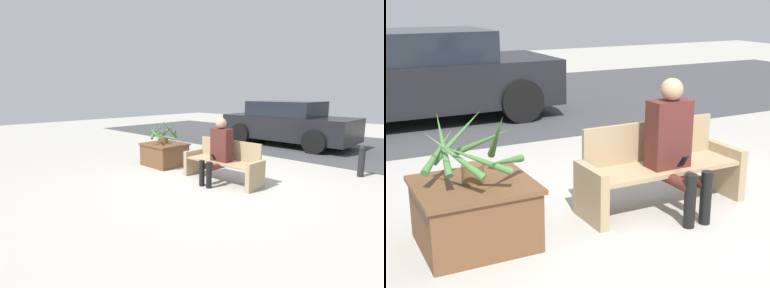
% 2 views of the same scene
% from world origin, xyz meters
% --- Properties ---
extents(ground_plane, '(30.00, 30.00, 0.00)m').
position_xyz_m(ground_plane, '(0.00, 0.00, 0.00)').
color(ground_plane, '#ADA89E').
extents(road_surface, '(20.00, 6.00, 0.01)m').
position_xyz_m(road_surface, '(0.00, 5.99, 0.00)').
color(road_surface, '#424244').
rests_on(road_surface, ground_plane).
extents(bench, '(1.66, 0.52, 0.81)m').
position_xyz_m(bench, '(-0.02, 0.27, 0.38)').
color(bench, tan).
rests_on(bench, ground_plane).
extents(person_seated, '(0.39, 0.62, 1.27)m').
position_xyz_m(person_seated, '(0.00, 0.08, 0.68)').
color(person_seated, '#51231E').
rests_on(person_seated, ground_plane).
extents(planter_box, '(0.94, 0.87, 0.54)m').
position_xyz_m(planter_box, '(-1.86, 0.27, 0.29)').
color(planter_box, brown).
rests_on(planter_box, ground_plane).
extents(potted_plant, '(0.85, 0.85, 0.59)m').
position_xyz_m(potted_plant, '(-1.88, 0.26, 0.79)').
color(potted_plant, brown).
rests_on(potted_plant, planter_box).
extents(parked_car, '(4.18, 1.98, 1.46)m').
position_xyz_m(parked_car, '(-1.21, 5.08, 0.73)').
color(parked_car, black).
rests_on(parked_car, ground_plane).
extents(bollard_post, '(0.14, 0.14, 0.67)m').
position_xyz_m(bollard_post, '(1.83, 2.55, 0.36)').
color(bollard_post, black).
rests_on(bollard_post, ground_plane).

